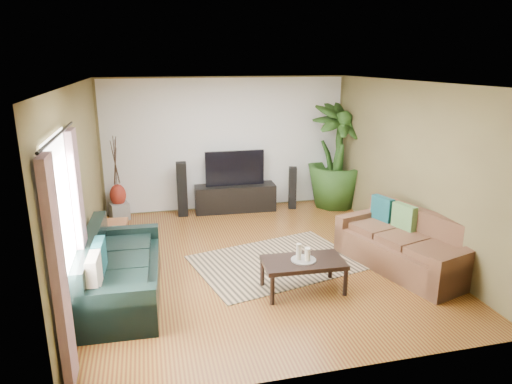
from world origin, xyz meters
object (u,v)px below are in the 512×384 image
object	(u,v)px
pedestal	(119,211)
tv_stand	(235,198)
side_table	(110,242)
speaker_right	(292,188)
coffee_table	(303,275)
potted_plant	(337,156)
speaker_left	(182,189)
sofa_right	(403,241)
television	(235,168)
sofa_left	(122,266)
vase	(118,195)

from	to	relation	value
pedestal	tv_stand	bearing A→B (deg)	0.00
tv_stand	side_table	size ratio (longest dim) A/B	2.77
speaker_right	tv_stand	bearing A→B (deg)	-172.26
coffee_table	potted_plant	size ratio (longest dim) A/B	0.50
speaker_left	sofa_right	bearing A→B (deg)	-44.73
television	potted_plant	size ratio (longest dim) A/B	0.55
speaker_right	side_table	bearing A→B (deg)	-139.11
pedestal	sofa_left	bearing A→B (deg)	-86.60
sofa_left	vase	distance (m)	3.16
coffee_table	sofa_right	bearing A→B (deg)	13.61
coffee_table	speaker_right	xyz separation A→B (m)	(0.97, 3.46, 0.22)
sofa_right	potted_plant	distance (m)	3.17
coffee_table	tv_stand	xyz separation A→B (m)	(-0.22, 3.59, 0.05)
speaker_right	side_table	xyz separation A→B (m)	(-3.56, -1.80, -0.15)
speaker_left	speaker_right	size ratio (longest dim) A/B	1.23
coffee_table	pedestal	size ratio (longest dim) A/B	3.21
sofa_left	tv_stand	bearing A→B (deg)	-31.36
coffee_table	television	size ratio (longest dim) A/B	0.90
sofa_left	speaker_right	world-z (taller)	speaker_right
potted_plant	side_table	bearing A→B (deg)	-158.65
pedestal	coffee_table	bearing A→B (deg)	-54.78
speaker_right	side_table	size ratio (longest dim) A/B	1.49
sofa_right	coffee_table	world-z (taller)	sofa_right
potted_plant	coffee_table	bearing A→B (deg)	-119.21
sofa_left	potted_plant	distance (m)	5.24
speaker_right	pedestal	distance (m)	3.52
coffee_table	side_table	bearing A→B (deg)	149.96
coffee_table	vase	bearing A→B (deg)	127.86
tv_stand	speaker_left	world-z (taller)	speaker_left
potted_plant	vase	world-z (taller)	potted_plant
television	side_table	size ratio (longest dim) A/B	2.03
vase	pedestal	bearing A→B (deg)	0.00
tv_stand	vase	size ratio (longest dim) A/B	3.80
sofa_left	sofa_right	size ratio (longest dim) A/B	1.06
potted_plant	tv_stand	bearing A→B (deg)	175.39
vase	tv_stand	bearing A→B (deg)	0.00
sofa_left	side_table	bearing A→B (deg)	13.65
sofa_right	coffee_table	distance (m)	1.72
coffee_table	tv_stand	distance (m)	3.60
sofa_left	speaker_left	world-z (taller)	speaker_left
speaker_left	pedestal	distance (m)	1.29
coffee_table	speaker_right	bearing A→B (deg)	76.96
coffee_table	pedestal	bearing A→B (deg)	127.86
television	speaker_right	distance (m)	1.29
sofa_right	side_table	distance (m)	4.47
potted_plant	sofa_right	bearing A→B (deg)	-94.38
sofa_left	sofa_right	distance (m)	4.02
coffee_table	potted_plant	bearing A→B (deg)	63.44
television	speaker_left	bearing A→B (deg)	-176.61
pedestal	vase	xyz separation A→B (m)	(0.00, 0.00, 0.32)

